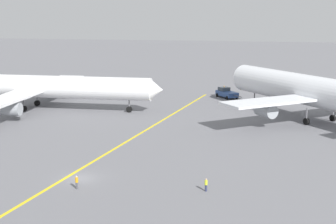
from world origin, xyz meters
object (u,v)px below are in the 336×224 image
at_px(airliner_at_gate_left, 42,87).
at_px(ground_crew_ramp_agent_by_cones, 206,185).
at_px(pushback_tug, 227,93).
at_px(ground_crew_marshaller_foreground, 77,182).
at_px(airliner_being_pushed, 311,91).

height_order(airliner_at_gate_left, ground_crew_ramp_agent_by_cones, airliner_at_gate_left).
height_order(pushback_tug, ground_crew_marshaller_foreground, pushback_tug).
xyz_separation_m(ground_crew_marshaller_foreground, ground_crew_ramp_agent_by_cones, (15.63, 2.35, -0.04)).
distance_m(airliner_at_gate_left, pushback_tug, 45.16).
height_order(airliner_at_gate_left, airliner_being_pushed, airliner_being_pushed).
bearing_deg(airliner_at_gate_left, airliner_being_pushed, -0.06).
relative_size(airliner_at_gate_left, ground_crew_marshaller_foreground, 31.85).
xyz_separation_m(airliner_at_gate_left, airliner_being_pushed, (57.11, -0.06, 0.89)).
bearing_deg(ground_crew_marshaller_foreground, pushback_tug, 80.17).
height_order(airliner_being_pushed, ground_crew_ramp_agent_by_cones, airliner_being_pushed).
bearing_deg(airliner_at_gate_left, ground_crew_ramp_agent_by_cones, -46.34).
bearing_deg(airliner_being_pushed, ground_crew_marshaller_foreground, -123.39).
bearing_deg(airliner_at_gate_left, ground_crew_marshaller_foreground, -60.32).
bearing_deg(ground_crew_marshaller_foreground, airliner_being_pushed, 56.61).
bearing_deg(ground_crew_ramp_agent_by_cones, airliner_at_gate_left, 133.66).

